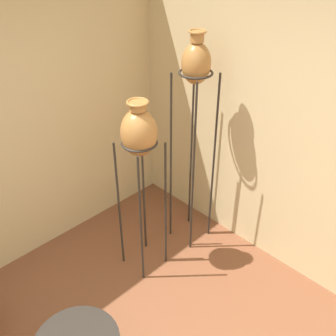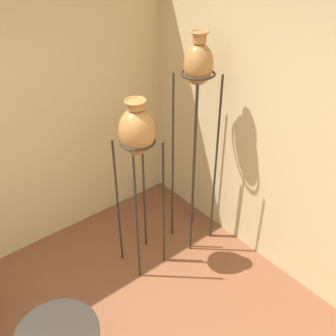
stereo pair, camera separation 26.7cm
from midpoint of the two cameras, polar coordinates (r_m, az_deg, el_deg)
name	(u,v)px [view 2 (the right image)]	position (r m, az deg, el deg)	size (l,w,h in m)	color
vase_stand_tall	(198,76)	(3.32, 6.74, 13.09)	(0.31, 0.31, 2.11)	#28231E
vase_stand_medium	(137,135)	(3.13, -2.05, 4.71)	(0.31, 0.31, 1.69)	#28231E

